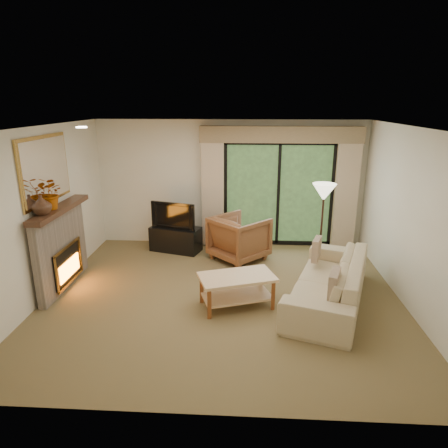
# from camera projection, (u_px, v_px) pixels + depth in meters

# --- Properties ---
(floor) EXTENTS (5.50, 5.50, 0.00)m
(floor) POSITION_uv_depth(u_px,v_px,m) (223.00, 296.00, 6.30)
(floor) COLOR olive
(floor) RESTS_ON ground
(ceiling) EXTENTS (5.50, 5.50, 0.00)m
(ceiling) POSITION_uv_depth(u_px,v_px,m) (223.00, 127.00, 5.53)
(ceiling) COLOR silver
(ceiling) RESTS_ON ground
(wall_back) EXTENTS (5.00, 0.00, 5.00)m
(wall_back) POSITION_uv_depth(u_px,v_px,m) (230.00, 184.00, 8.30)
(wall_back) COLOR white
(wall_back) RESTS_ON ground
(wall_front) EXTENTS (5.00, 0.00, 5.00)m
(wall_front) POSITION_uv_depth(u_px,v_px,m) (205.00, 296.00, 3.53)
(wall_front) COLOR white
(wall_front) RESTS_ON ground
(wall_left) EXTENTS (0.00, 5.00, 5.00)m
(wall_left) POSITION_uv_depth(u_px,v_px,m) (43.00, 214.00, 6.07)
(wall_left) COLOR white
(wall_left) RESTS_ON ground
(wall_right) EXTENTS (0.00, 5.00, 5.00)m
(wall_right) POSITION_uv_depth(u_px,v_px,m) (413.00, 220.00, 5.76)
(wall_right) COLOR white
(wall_right) RESTS_ON ground
(fireplace) EXTENTS (0.24, 1.70, 1.37)m
(fireplace) POSITION_uv_depth(u_px,v_px,m) (61.00, 248.00, 6.43)
(fireplace) COLOR slate
(fireplace) RESTS_ON floor
(mirror) EXTENTS (0.07, 1.45, 1.02)m
(mirror) POSITION_uv_depth(u_px,v_px,m) (46.00, 170.00, 6.07)
(mirror) COLOR #B78E46
(mirror) RESTS_ON wall_left
(sliding_door) EXTENTS (2.26, 0.10, 2.16)m
(sliding_door) POSITION_uv_depth(u_px,v_px,m) (278.00, 194.00, 8.25)
(sliding_door) COLOR black
(sliding_door) RESTS_ON floor
(curtain_left) EXTENTS (0.45, 0.18, 2.35)m
(curtain_left) POSITION_uv_depth(u_px,v_px,m) (213.00, 190.00, 8.20)
(curtain_left) COLOR #CCB293
(curtain_left) RESTS_ON floor
(curtain_right) EXTENTS (0.45, 0.18, 2.35)m
(curtain_right) POSITION_uv_depth(u_px,v_px,m) (346.00, 192.00, 8.04)
(curtain_right) COLOR #CCB293
(curtain_right) RESTS_ON floor
(cornice) EXTENTS (3.20, 0.24, 0.32)m
(cornice) POSITION_uv_depth(u_px,v_px,m) (281.00, 134.00, 7.81)
(cornice) COLOR #937A59
(cornice) RESTS_ON wall_back
(media_console) EXTENTS (1.09, 0.72, 0.50)m
(media_console) POSITION_uv_depth(u_px,v_px,m) (176.00, 239.00, 8.15)
(media_console) COLOR black
(media_console) RESTS_ON floor
(tv) EXTENTS (0.93, 0.38, 0.54)m
(tv) POSITION_uv_depth(u_px,v_px,m) (175.00, 215.00, 7.99)
(tv) COLOR black
(tv) RESTS_ON media_console
(armchair) EXTENTS (1.31, 1.31, 0.86)m
(armchair) POSITION_uv_depth(u_px,v_px,m) (239.00, 238.00, 7.67)
(armchair) COLOR brown
(armchair) RESTS_ON floor
(sofa) EXTENTS (1.69, 2.62, 0.71)m
(sofa) POSITION_uv_depth(u_px,v_px,m) (329.00, 280.00, 6.02)
(sofa) COLOR #C3AF87
(sofa) RESTS_ON floor
(pillow_near) EXTENTS (0.24, 0.43, 0.42)m
(pillow_near) POSITION_uv_depth(u_px,v_px,m) (334.00, 286.00, 5.29)
(pillow_near) COLOR brown
(pillow_near) RESTS_ON sofa
(pillow_far) EXTENTS (0.22, 0.39, 0.38)m
(pillow_far) POSITION_uv_depth(u_px,v_px,m) (317.00, 249.00, 6.63)
(pillow_far) COLOR brown
(pillow_far) RESTS_ON sofa
(coffee_table) EXTENTS (1.23, 0.92, 0.49)m
(coffee_table) POSITION_uv_depth(u_px,v_px,m) (237.00, 291.00, 5.93)
(coffee_table) COLOR #F3C18F
(coffee_table) RESTS_ON floor
(floor_lamp) EXTENTS (0.49, 0.49, 1.56)m
(floor_lamp) POSITION_uv_depth(u_px,v_px,m) (321.00, 226.00, 7.20)
(floor_lamp) COLOR #FFF6CE
(floor_lamp) RESTS_ON floor
(vase) EXTENTS (0.36, 0.36, 0.29)m
(vase) POSITION_uv_depth(u_px,v_px,m) (41.00, 205.00, 5.75)
(vase) COLOR #452A1C
(vase) RESTS_ON fireplace
(branches) EXTENTS (0.51, 0.45, 0.50)m
(branches) POSITION_uv_depth(u_px,v_px,m) (50.00, 193.00, 5.99)
(branches) COLOR #944508
(branches) RESTS_ON fireplace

